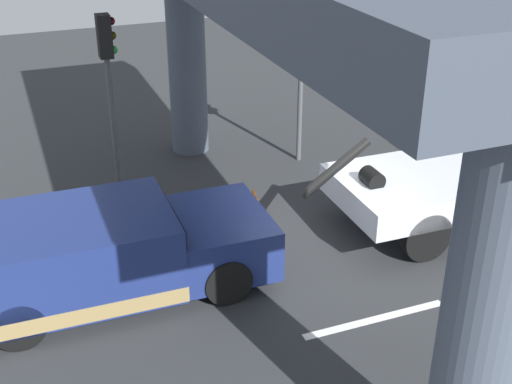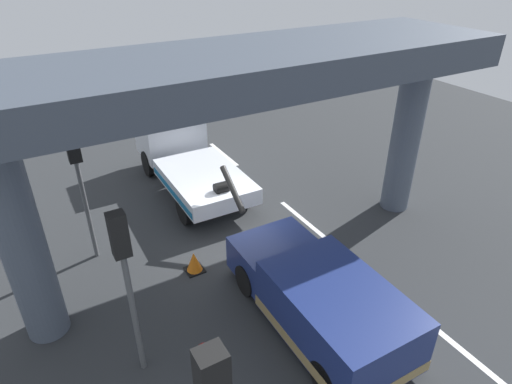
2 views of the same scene
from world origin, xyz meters
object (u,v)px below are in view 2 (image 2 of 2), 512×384
towed_van_green (321,301)px  traffic_light_far (124,261)px  traffic_light_mid (77,167)px  tow_truck_white (183,153)px  traffic_cone_orange (194,262)px

towed_van_green → traffic_light_far: traffic_light_far is taller
traffic_light_far → traffic_light_mid: size_ratio=1.00×
traffic_light_far → traffic_light_mid: (4.50, 0.00, 0.01)m
towed_van_green → traffic_light_mid: size_ratio=1.31×
tow_truck_white → traffic_cone_orange: tow_truck_white is taller
tow_truck_white → towed_van_green: tow_truck_white is taller
tow_truck_white → traffic_light_mid: (-3.00, 4.03, 1.71)m
towed_van_green → traffic_light_mid: (5.48, 4.02, 2.13)m
tow_truck_white → traffic_light_far: traffic_light_far is taller
traffic_light_mid → towed_van_green: bearing=-143.7°
towed_van_green → tow_truck_white: bearing=-0.1°
tow_truck_white → traffic_light_mid: bearing=126.6°
traffic_light_mid → traffic_cone_orange: 4.03m
towed_van_green → traffic_cone_orange: size_ratio=8.68×
traffic_light_mid → traffic_cone_orange: (-2.09, -2.23, -2.62)m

